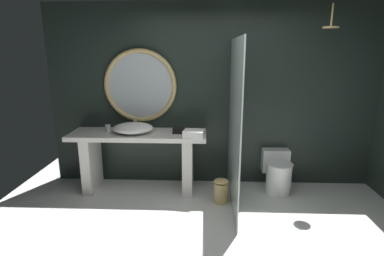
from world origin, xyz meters
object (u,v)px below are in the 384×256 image
rain_shower_head (331,25)px  round_wall_mirror (140,86)px  folded_hand_towel (194,134)px  vessel_sink (133,128)px  toilet (277,172)px  waste_bin (221,190)px  tumbler_cup (108,128)px  tissue_box (179,130)px

rain_shower_head → round_wall_mirror: bearing=171.7°
round_wall_mirror → folded_hand_towel: (0.78, -0.47, -0.57)m
rain_shower_head → folded_hand_towel: rain_shower_head is taller
vessel_sink → toilet: bearing=2.1°
waste_bin → toilet: bearing=25.7°
round_wall_mirror → tumbler_cup: bearing=-152.8°
tissue_box → round_wall_mirror: size_ratio=0.16×
round_wall_mirror → folded_hand_towel: 1.07m
rain_shower_head → waste_bin: rain_shower_head is taller
tumbler_cup → rain_shower_head: bearing=-2.6°
rain_shower_head → toilet: rain_shower_head is taller
tumbler_cup → tissue_box: 1.01m
rain_shower_head → toilet: 2.03m
tissue_box → toilet: (1.40, 0.06, -0.61)m
tissue_box → folded_hand_towel: bearing=-41.2°
toilet → vessel_sink: bearing=-177.9°
tissue_box → waste_bin: size_ratio=0.52×
tumbler_cup → tissue_box: size_ratio=0.57×
toilet → rain_shower_head: bearing=-15.5°
tumbler_cup → toilet: tumbler_cup is taller
round_wall_mirror → waste_bin: bearing=-28.3°
vessel_sink → folded_hand_towel: bearing=-11.2°
vessel_sink → folded_hand_towel: vessel_sink is taller
tissue_box → round_wall_mirror: bearing=153.7°
waste_bin → folded_hand_towel: folded_hand_towel is taller
tissue_box → folded_hand_towel: folded_hand_towel is taller
tumbler_cup → tissue_box: (1.00, -0.06, -0.01)m
toilet → waste_bin: bearing=-154.3°
vessel_sink → round_wall_mirror: bearing=77.9°
vessel_sink → tissue_box: bearing=1.6°
vessel_sink → round_wall_mirror: (0.06, 0.30, 0.55)m
tumbler_cup → folded_hand_towel: tumbler_cup is taller
vessel_sink → tissue_box: vessel_sink is taller
tumbler_cup → rain_shower_head: (2.88, -0.13, 1.35)m
waste_bin → round_wall_mirror: bearing=151.7°
round_wall_mirror → rain_shower_head: 2.59m
vessel_sink → rain_shower_head: size_ratio=1.95×
vessel_sink → waste_bin: (1.21, -0.32, -0.75)m
tissue_box → toilet: 1.53m
tumbler_cup → folded_hand_towel: size_ratio=0.36×
tumbler_cup → toilet: size_ratio=0.17×
round_wall_mirror → waste_bin: (1.15, -0.62, -1.30)m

